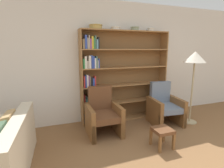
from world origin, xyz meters
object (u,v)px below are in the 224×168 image
Objects in this scene: bowl_slate at (96,27)px; armchair_cushioned at (164,106)px; bookshelf at (117,78)px; footstool at (162,132)px; bowl_copper at (115,28)px; bowl_stoneware at (135,28)px; floor_lamp at (195,60)px; bowl_sage at (151,29)px; armchair_leather at (103,114)px.

armchair_cushioned is at bearing -21.01° from bowl_slate.
bookshelf is 2.27× the size of armchair_cushioned.
bowl_copper is at bearing 103.01° from footstool.
armchair_cushioned reaches higher than footstool.
bowl_slate is at bearing -180.00° from bowl_stoneware.
floor_lamp is at bearing 168.86° from armchair_cushioned.
bowl_slate reaches higher than floor_lamp.
footstool is at bearing -76.99° from bowl_copper.
bookshelf is 1.64m from footstool.
floor_lamp is (1.53, -0.75, 0.43)m from bookshelf.
armchair_cushioned is 1.21m from floor_lamp.
bowl_sage is 2.41m from footstool.
armchair_cushioned is (0.99, -0.55, -1.74)m from bowl_copper.
bookshelf is 1.29× the size of floor_lamp.
bowl_slate is at bearing 160.16° from floor_lamp.
armchair_cushioned is 2.71× the size of footstool.
bowl_stoneware is 2.07m from armchair_leather.
bookshelf is at bearing -25.57° from armchair_cushioned.
bowl_stoneware is at bearing 146.52° from floor_lamp.
armchair_leather is (-0.95, -0.55, -1.75)m from bowl_stoneware.
bowl_slate reaches higher than armchair_leather.
bowl_stoneware is at bearing 0.00° from bowl_slate.
bowl_sage is 1.22m from floor_lamp.
floor_lamp is 1.84m from footstool.
bowl_stoneware is 2.35m from footstool.
bookshelf is 1.26m from armchair_cushioned.
bowl_stoneware reaches higher than armchair_cushioned.
floor_lamp is (2.06, -0.18, 1.04)m from armchair_leather.
bowl_sage is 0.51× the size of footstool.
floor_lamp is at bearing -26.19° from bookshelf.
floor_lamp is (0.59, -0.18, 1.04)m from armchair_cushioned.
bowl_slate is 2.33m from armchair_cushioned.
footstool is (0.33, -1.41, -1.86)m from bowl_copper.
bowl_slate reaches higher than bowl_stoneware.
footstool is (0.80, -0.86, -0.12)m from armchair_leather.
armchair_cushioned is (0.09, -0.55, -1.75)m from bowl_sage.
bowl_slate is 0.92m from bowl_stoneware.
bowl_stoneware is 0.22× the size of armchair_leather.
floor_lamp is at bearing 176.01° from armchair_leather.
bowl_copper reaches higher than footstool.
armchair_leather is (-1.38, -0.55, -1.75)m from bowl_sage.
bowl_stoneware is at bearing -2.64° from bookshelf.
bowl_copper is 0.24× the size of armchair_leather.
bowl_copper is 1.09× the size of bowl_stoneware.
bowl_stoneware is at bearing -148.85° from armchair_leather.
bookshelf is at bearing 19.66° from bowl_copper.
bowl_copper is (-0.05, -0.02, 1.12)m from bookshelf.
bowl_slate is at bearing 180.00° from bowl_copper.
bowl_slate is 0.31× the size of armchair_leather.
armchair_cushioned is (0.94, -0.57, -0.62)m from bookshelf.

